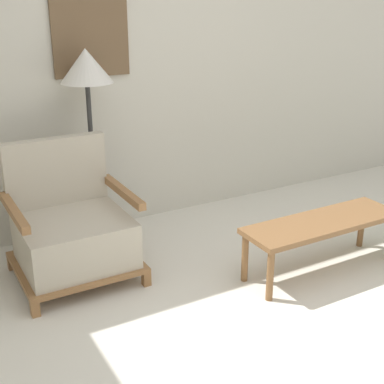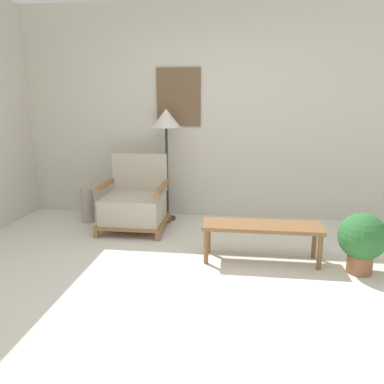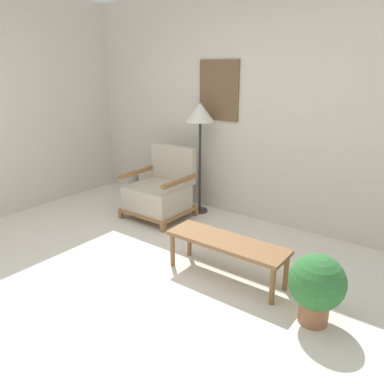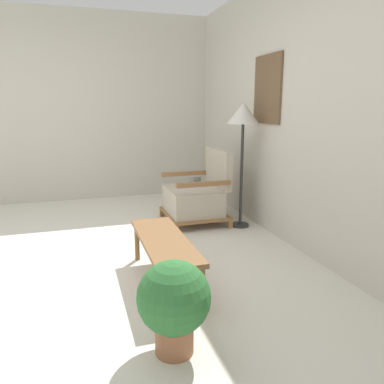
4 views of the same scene
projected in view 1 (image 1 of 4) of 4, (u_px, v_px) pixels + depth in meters
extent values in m
plane|color=silver|center=(343.00, 369.00, 2.68)|extent=(14.00, 14.00, 0.00)
cube|color=beige|center=(145.00, 50.00, 4.05)|extent=(8.00, 0.06, 2.70)
cube|color=brown|center=(90.00, 25.00, 3.74)|extent=(0.56, 0.02, 0.72)
cube|color=olive|center=(35.00, 309.00, 3.10)|extent=(0.05, 0.05, 0.09)
cube|color=olive|center=(146.00, 279.00, 3.42)|extent=(0.05, 0.05, 0.09)
cube|color=olive|center=(12.00, 263.00, 3.62)|extent=(0.05, 0.05, 0.09)
cube|color=olive|center=(110.00, 240.00, 3.95)|extent=(0.05, 0.05, 0.09)
cube|color=olive|center=(76.00, 262.00, 3.50)|extent=(0.76, 0.69, 0.03)
cube|color=#BCB29E|center=(75.00, 241.00, 3.43)|extent=(0.68, 0.59, 0.30)
cube|color=#BCB29E|center=(56.00, 171.00, 3.56)|extent=(0.68, 0.08, 0.46)
cube|color=olive|center=(14.00, 212.00, 3.19)|extent=(0.05, 0.63, 0.05)
cube|color=olive|center=(123.00, 191.00, 3.51)|extent=(0.05, 0.63, 0.05)
cylinder|color=#2D2D2D|center=(98.00, 238.00, 4.06)|extent=(0.21, 0.21, 0.03)
cylinder|color=#2D2D2D|center=(93.00, 164.00, 3.85)|extent=(0.03, 0.03, 1.16)
cone|color=silver|center=(86.00, 66.00, 3.60)|extent=(0.36, 0.36, 0.23)
cube|color=brown|center=(323.00, 223.00, 3.50)|extent=(1.12, 0.35, 0.04)
cylinder|color=brown|center=(270.00, 276.00, 3.22)|extent=(0.04, 0.04, 0.33)
cylinder|color=brown|center=(245.00, 258.00, 3.44)|extent=(0.04, 0.04, 0.33)
cylinder|color=brown|center=(362.00, 225.00, 3.91)|extent=(0.04, 0.04, 0.33)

